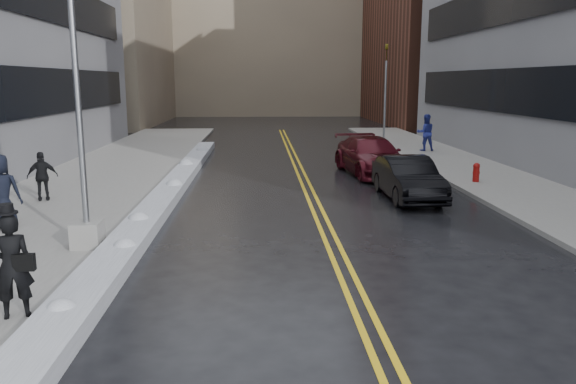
{
  "coord_description": "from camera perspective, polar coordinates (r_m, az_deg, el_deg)",
  "views": [
    {
      "loc": [
        0.73,
        -10.81,
        3.97
      ],
      "look_at": [
        1.4,
        2.55,
        1.3
      ],
      "focal_mm": 35.0,
      "sensor_mm": 36.0,
      "label": 1
    }
  ],
  "objects": [
    {
      "name": "car_maroon",
      "position": [
        24.35,
        8.46,
        3.65
      ],
      "size": [
        2.85,
        5.68,
        1.58
      ],
      "primitive_type": "imported",
      "rotation": [
        0.0,
        0.0,
        0.12
      ],
      "color": "#480B15",
      "rests_on": "ground"
    },
    {
      "name": "lane_line_right",
      "position": [
        21.27,
        2.35,
        0.52
      ],
      "size": [
        0.12,
        50.0,
        0.01
      ],
      "primitive_type": "cube",
      "color": "gold",
      "rests_on": "ground"
    },
    {
      "name": "traffic_signal",
      "position": [
        35.67,
        9.86,
        10.2
      ],
      "size": [
        0.16,
        0.2,
        6.0
      ],
      "color": "gray",
      "rests_on": "sidewalk_east"
    },
    {
      "name": "car_black",
      "position": [
        19.39,
        12.07,
        1.38
      ],
      "size": [
        1.66,
        4.42,
        1.44
      ],
      "primitive_type": "imported",
      "rotation": [
        0.0,
        0.0,
        0.03
      ],
      "color": "black",
      "rests_on": "ground"
    },
    {
      "name": "pedestrian_east",
      "position": [
        31.92,
        13.8,
        5.88
      ],
      "size": [
        0.98,
        0.77,
        2.0
      ],
      "primitive_type": "imported",
      "rotation": [
        0.0,
        0.0,
        3.12
      ],
      "color": "navy",
      "rests_on": "sidewalk_east"
    },
    {
      "name": "ground",
      "position": [
        11.54,
        -6.4,
        -8.91
      ],
      "size": [
        160.0,
        160.0,
        0.0
      ],
      "primitive_type": "plane",
      "color": "black",
      "rests_on": "ground"
    },
    {
      "name": "lamppost",
      "position": [
        13.51,
        -20.28,
        4.48
      ],
      "size": [
        0.65,
        0.65,
        7.62
      ],
      "color": "gray",
      "rests_on": "sidewalk_west"
    },
    {
      "name": "pedestrian_fedora",
      "position": [
        10.17,
        -26.25,
        -6.77
      ],
      "size": [
        0.74,
        0.61,
        1.74
      ],
      "primitive_type": "imported",
      "rotation": [
        0.0,
        0.0,
        3.49
      ],
      "color": "black",
      "rests_on": "sidewalk_west"
    },
    {
      "name": "building_far",
      "position": [
        71.17,
        -1.93,
        16.93
      ],
      "size": [
        36.0,
        16.0,
        22.0
      ],
      "primitive_type": "cube",
      "color": "gray",
      "rests_on": "ground"
    },
    {
      "name": "fire_hydrant",
      "position": [
        22.66,
        18.58,
        2.0
      ],
      "size": [
        0.26,
        0.26,
        0.73
      ],
      "color": "maroon",
      "rests_on": "sidewalk_east"
    },
    {
      "name": "pedestrian_d",
      "position": [
        19.67,
        -23.67,
        1.47
      ],
      "size": [
        1.01,
        0.68,
        1.59
      ],
      "primitive_type": "imported",
      "rotation": [
        0.0,
        0.0,
        3.49
      ],
      "color": "black",
      "rests_on": "sidewalk_west"
    },
    {
      "name": "snow_ridge",
      "position": [
        19.45,
        -12.23,
        -0.25
      ],
      "size": [
        0.9,
        30.0,
        0.34
      ],
      "primitive_type": "cube",
      "color": "silver",
      "rests_on": "ground"
    },
    {
      "name": "building_west_far",
      "position": [
        57.39,
        -20.07,
        15.64
      ],
      "size": [
        14.0,
        22.0,
        18.0
      ],
      "primitive_type": "cube",
      "color": "gray",
      "rests_on": "ground"
    },
    {
      "name": "sidewalk_east",
      "position": [
        23.11,
        20.82,
        0.83
      ],
      "size": [
        4.0,
        50.0,
        0.15
      ],
      "primitive_type": "cube",
      "color": "gray",
      "rests_on": "ground"
    },
    {
      "name": "pedestrian_c",
      "position": [
        16.33,
        -27.14,
        0.02
      ],
      "size": [
        1.04,
        0.76,
        1.96
      ],
      "primitive_type": "imported",
      "rotation": [
        0.0,
        0.0,
        3.29
      ],
      "color": "black",
      "rests_on": "sidewalk_west"
    },
    {
      "name": "sidewalk_west",
      "position": [
        22.14,
        -19.85,
        0.47
      ],
      "size": [
        5.5,
        50.0,
        0.15
      ],
      "primitive_type": "cube",
      "color": "gray",
      "rests_on": "ground"
    },
    {
      "name": "lane_line_left",
      "position": [
        21.25,
        1.55,
        0.52
      ],
      "size": [
        0.12,
        50.0,
        0.01
      ],
      "primitive_type": "cube",
      "color": "gold",
      "rests_on": "ground"
    }
  ]
}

